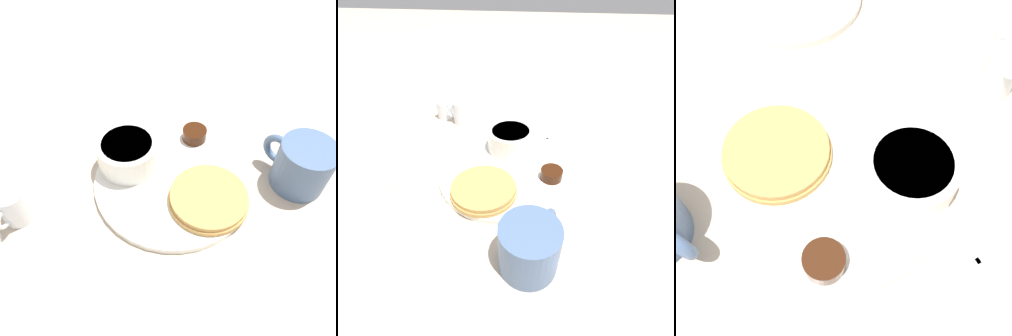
{
  "view_description": "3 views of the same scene",
  "coord_description": "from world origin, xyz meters",
  "views": [
    {
      "loc": [
        0.34,
        0.1,
        0.46
      ],
      "look_at": [
        0.01,
        -0.01,
        0.04
      ],
      "focal_mm": 35.0,
      "sensor_mm": 36.0,
      "label": 1
    },
    {
      "loc": [
        -0.06,
        0.43,
        0.39
      ],
      "look_at": [
        -0.01,
        0.01,
        0.03
      ],
      "focal_mm": 28.0,
      "sensor_mm": 36.0,
      "label": 2
    },
    {
      "loc": [
        -0.23,
        -0.01,
        0.46
      ],
      "look_at": [
        0.0,
        -0.01,
        0.03
      ],
      "focal_mm": 45.0,
      "sensor_mm": 36.0,
      "label": 3
    }
  ],
  "objects": [
    {
      "name": "creamer_pitcher_near",
      "position": [
        0.14,
        -0.22,
        0.03
      ],
      "size": [
        0.07,
        0.05,
        0.07
      ],
      "color": "white",
      "rests_on": "ground_plane"
    },
    {
      "name": "plate",
      "position": [
        0.0,
        0.0,
        0.01
      ],
      "size": [
        0.28,
        0.28,
        0.01
      ],
      "color": "white",
      "rests_on": "ground_plane"
    },
    {
      "name": "fork",
      "position": [
        -0.11,
        -0.14,
        0.0
      ],
      "size": [
        0.08,
        0.13,
        0.0
      ],
      "color": "silver",
      "rests_on": "ground_plane"
    },
    {
      "name": "napkin",
      "position": [
        -0.18,
        0.25,
        0.0
      ],
      "size": [
        0.13,
        0.1,
        0.0
      ],
      "color": "white",
      "rests_on": "ground_plane"
    },
    {
      "name": "far_plate",
      "position": [
        0.32,
        0.07,
        0.01
      ],
      "size": [
        0.22,
        0.22,
        0.01
      ],
      "color": "white",
      "rests_on": "ground_plane"
    },
    {
      "name": "butter_ramekin",
      "position": [
        -0.03,
        -0.1,
        0.03
      ],
      "size": [
        0.04,
        0.04,
        0.04
      ],
      "color": "white",
      "rests_on": "plate"
    },
    {
      "name": "coffee_mug",
      "position": [
        -0.07,
        0.2,
        0.04
      ],
      "size": [
        0.09,
        0.12,
        0.09
      ],
      "color": "slate",
      "rests_on": "ground_plane"
    },
    {
      "name": "bowl",
      "position": [
        -0.01,
        -0.09,
        0.04
      ],
      "size": [
        0.11,
        0.11,
        0.05
      ],
      "color": "white",
      "rests_on": "plate"
    },
    {
      "name": "syrup_cup",
      "position": [
        -0.1,
        0.01,
        0.02
      ],
      "size": [
        0.05,
        0.05,
        0.02
      ],
      "color": "#38190A",
      "rests_on": "plate"
    },
    {
      "name": "pancake_stack",
      "position": [
        0.03,
        0.07,
        0.02
      ],
      "size": [
        0.13,
        0.13,
        0.02
      ],
      "color": "tan",
      "rests_on": "plate"
    },
    {
      "name": "ground_plane",
      "position": [
        0.0,
        0.0,
        0.0
      ],
      "size": [
        4.0,
        4.0,
        0.0
      ],
      "primitive_type": "plane",
      "color": "#C6B299"
    },
    {
      "name": "creamer_pitcher_far",
      "position": [
        0.2,
        -0.24,
        0.03
      ],
      "size": [
        0.07,
        0.04,
        0.05
      ],
      "color": "white",
      "rests_on": "ground_plane"
    }
  ]
}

